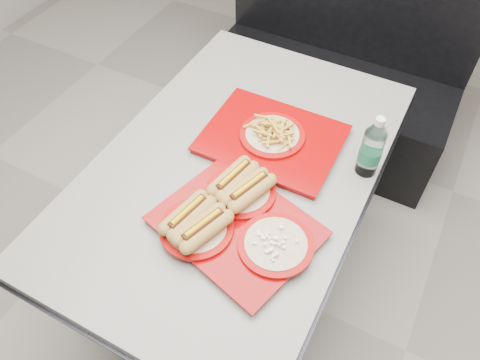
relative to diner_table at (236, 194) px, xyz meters
The scene contains 6 objects.
ground 0.58m from the diner_table, ahead, with size 6.00×6.00×0.00m, color gray.
diner_table is the anchor object (origin of this frame).
booth_bench 1.11m from the diner_table, 90.00° to the left, with size 1.30×0.57×1.35m.
tray_near 0.32m from the diner_table, 63.87° to the right, with size 0.54×0.47×0.10m.
tray_far 0.26m from the diner_table, 67.78° to the left, with size 0.48×0.38×0.09m.
water_bottle 0.52m from the diner_table, 24.40° to the left, with size 0.07×0.07×0.24m.
Camera 1 is at (0.52, -0.95, 1.95)m, focal length 35.00 mm.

